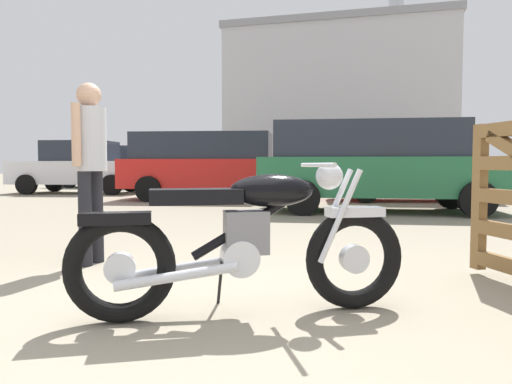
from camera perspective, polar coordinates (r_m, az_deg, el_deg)
name	(u,v)px	position (r m, az deg, el deg)	size (l,w,h in m)	color
ground_plane	(200,319)	(2.97, -6.68, -14.77)	(80.00, 80.00, 0.00)	gray
vintage_motorcycle	(245,242)	(2.91, -1.27, -5.95)	(1.97, 0.91, 0.94)	black
bystander	(90,154)	(4.63, -19.22, 4.35)	(0.30, 0.46, 1.66)	black
blue_hatchback_right	(211,164)	(12.51, -5.42, 3.37)	(4.85, 2.31, 1.74)	black
pale_sedan_back	(377,164)	(9.57, 14.21, 3.31)	(4.78, 2.15, 1.74)	black
dark_sedan_left	(81,167)	(16.34, -20.15, 2.79)	(4.36, 2.27, 1.67)	black
silver_sedan_mid	(414,165)	(12.73, 18.36, 3.11)	(4.02, 2.07, 1.78)	black
red_hatchback_near	(110,167)	(20.40, -16.98, 2.90)	(4.36, 2.27, 1.67)	black
white_estate_far	(180,167)	(18.37, -9.09, 2.98)	(4.36, 2.25, 1.67)	black
industrial_building	(340,102)	(38.26, 10.02, 10.56)	(17.27, 9.89, 21.74)	#B2B2B7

